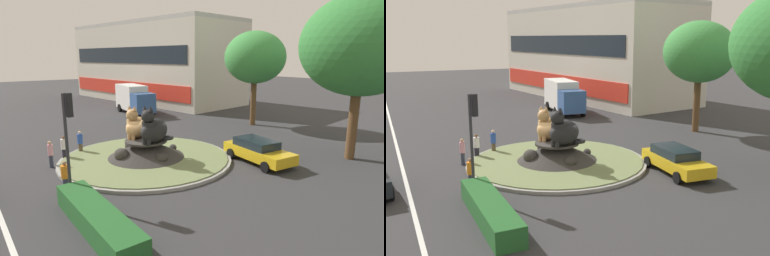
# 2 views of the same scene
# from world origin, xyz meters

# --- Properties ---
(ground_plane) EXTENTS (160.00, 160.00, 0.00)m
(ground_plane) POSITION_xyz_m (0.00, 0.00, 0.00)
(ground_plane) COLOR #333335
(roundabout_island) EXTENTS (10.70, 10.70, 1.33)m
(roundabout_island) POSITION_xyz_m (-0.00, -0.02, 0.45)
(roundabout_island) COLOR gray
(roundabout_island) RESTS_ON ground
(cat_statue_calico) EXTENTS (1.87, 2.45, 2.14)m
(cat_statue_calico) POSITION_xyz_m (-0.77, -0.22, 2.11)
(cat_statue_calico) COLOR tan
(cat_statue_calico) RESTS_ON roundabout_island
(cat_statue_black) EXTENTS (1.88, 2.53, 2.32)m
(cat_statue_black) POSITION_xyz_m (0.87, 0.03, 2.17)
(cat_statue_black) COLOR black
(cat_statue_black) RESTS_ON roundabout_island
(traffic_light_mast) EXTENTS (0.35, 0.46, 4.90)m
(traffic_light_mast) POSITION_xyz_m (3.12, -5.55, 3.42)
(traffic_light_mast) COLOR #2D2D33
(traffic_light_mast) RESTS_ON ground
(shophouse_block) EXTENTS (28.90, 14.34, 11.18)m
(shophouse_block) POSITION_xyz_m (-25.67, 15.83, 5.58)
(shophouse_block) COLOR beige
(shophouse_block) RESTS_ON ground
(clipped_hedge_strip) EXTENTS (6.17, 1.20, 0.90)m
(clipped_hedge_strip) POSITION_xyz_m (6.32, -5.69, 0.45)
(clipped_hedge_strip) COLOR #235B28
(clipped_hedge_strip) RESTS_ON ground
(broadleaf_tree_behind_island) EXTENTS (5.64, 5.64, 8.75)m
(broadleaf_tree_behind_island) POSITION_xyz_m (-3.50, 13.61, 6.32)
(broadleaf_tree_behind_island) COLOR brown
(broadleaf_tree_behind_island) RESTS_ON ground
(second_tree_near_tower) EXTENTS (7.19, 7.19, 10.14)m
(second_tree_near_tower) POSITION_xyz_m (7.61, 10.56, 7.06)
(second_tree_near_tower) COLOR brown
(second_tree_near_tower) RESTS_ON ground
(pedestrian_pink_shirt) EXTENTS (0.30, 0.30, 1.61)m
(pedestrian_pink_shirt) POSITION_xyz_m (-2.19, -5.16, 0.86)
(pedestrian_pink_shirt) COLOR #33384C
(pedestrian_pink_shirt) RESTS_ON ground
(pedestrian_white_shirt) EXTENTS (0.38, 0.38, 1.59)m
(pedestrian_white_shirt) POSITION_xyz_m (-3.11, -4.12, 0.83)
(pedestrian_white_shirt) COLOR black
(pedestrian_white_shirt) RESTS_ON ground
(pedestrian_orange_shirt) EXTENTS (0.38, 0.38, 1.56)m
(pedestrian_orange_shirt) POSITION_xyz_m (2.02, -5.55, 0.81)
(pedestrian_orange_shirt) COLOR #33384C
(pedestrian_orange_shirt) RESTS_ON ground
(pedestrian_blue_shirt) EXTENTS (0.35, 0.35, 1.60)m
(pedestrian_blue_shirt) POSITION_xyz_m (-3.81, -2.87, 0.84)
(pedestrian_blue_shirt) COLOR brown
(pedestrian_blue_shirt) RESTS_ON ground
(hatchback_near_shophouse) EXTENTS (4.88, 2.42, 1.43)m
(hatchback_near_shophouse) POSITION_xyz_m (4.53, 5.30, 0.77)
(hatchback_near_shophouse) COLOR gold
(hatchback_near_shophouse) RESTS_ON ground
(delivery_box_truck) EXTENTS (7.25, 3.13, 3.21)m
(delivery_box_truck) POSITION_xyz_m (-16.24, 7.58, 1.72)
(delivery_box_truck) COLOR #335693
(delivery_box_truck) RESTS_ON ground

